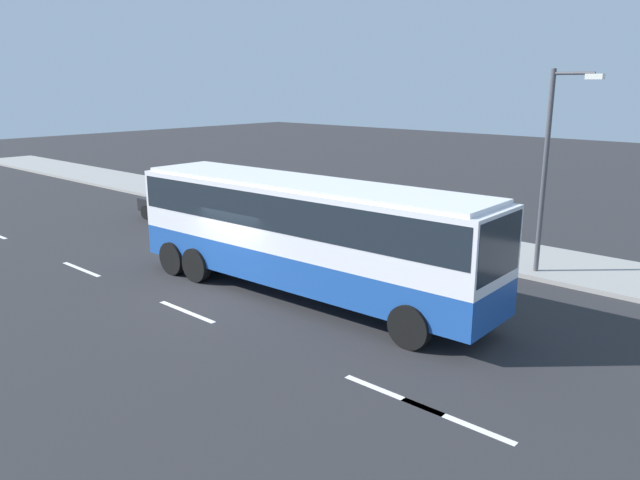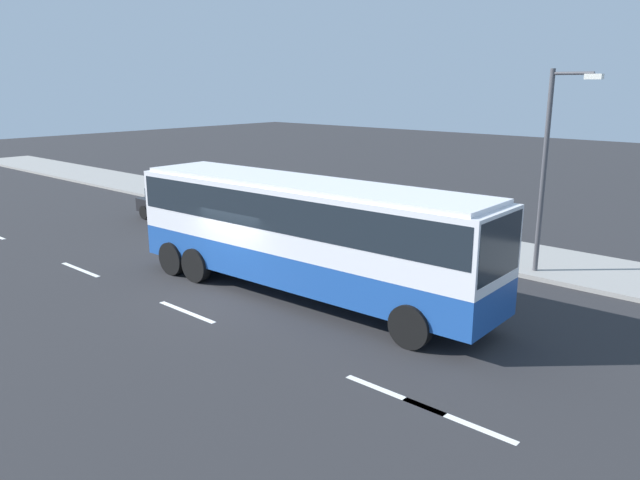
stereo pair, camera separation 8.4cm
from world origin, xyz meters
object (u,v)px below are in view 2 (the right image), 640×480
Objects in this scene: pedestrian_at_crossing at (451,216)px; street_lamp at (550,159)px; coach_bus at (304,226)px; pedestrian_near_curb at (338,205)px; car_black_sedan at (180,204)px.

pedestrian_at_crossing is 0.26× the size of street_lamp.
pedestrian_near_curb is (-4.52, 6.92, -0.99)m from coach_bus.
coach_bus is at bearing -123.69° from street_lamp.
pedestrian_at_crossing is at bearing -58.90° from pedestrian_near_curb.
pedestrian_near_curb is at bearing 24.37° from car_black_sedan.
coach_bus is 6.89× the size of pedestrian_near_curb.
coach_bus is 8.33m from pedestrian_near_curb.
car_black_sedan is 2.67× the size of pedestrian_at_crossing.
car_black_sedan is at bearing 129.02° from pedestrian_near_curb.
pedestrian_near_curb is 4.82m from pedestrian_at_crossing.
coach_bus is 2.70× the size of car_black_sedan.
street_lamp is (4.42, 6.63, 1.71)m from coach_bus.
street_lamp is at bearing 104.82° from pedestrian_at_crossing.
pedestrian_near_curb is at bearing 121.16° from coach_bus.
car_black_sedan is at bearing 159.69° from coach_bus.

